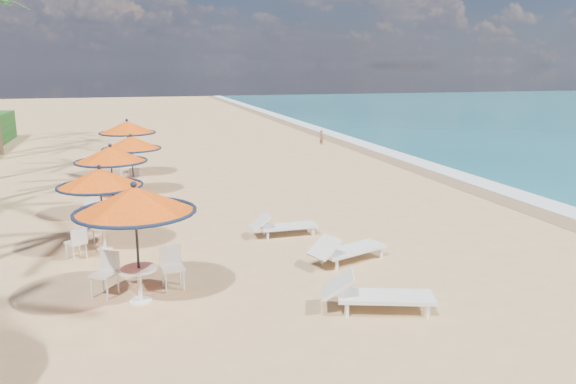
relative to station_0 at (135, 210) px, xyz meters
name	(u,v)px	position (x,y,z in m)	size (l,w,h in m)	color
ground	(353,283)	(4.59, -0.31, -1.93)	(160.00, 160.00, 0.00)	tan
foam_strip	(464,177)	(13.89, 9.69, -1.93)	(1.20, 140.00, 0.04)	white
wetsand_band	(446,178)	(12.99, 9.69, -1.93)	(1.40, 140.00, 0.02)	olive
station_0	(135,210)	(0.00, 0.00, 0.00)	(2.43, 2.43, 2.53)	black
station_1	(97,186)	(-0.89, 3.65, -0.20)	(2.18, 2.18, 2.28)	black
station_2	(111,161)	(-0.62, 7.04, -0.13)	(2.27, 2.27, 2.37)	black
station_3	(130,150)	(-0.04, 10.26, -0.26)	(2.20, 2.20, 2.29)	black
station_4	(127,132)	(-0.09, 13.96, -0.01)	(2.42, 2.42, 2.53)	black
lounger_near	(374,294)	(4.42, -1.79, -1.56)	(2.30, 1.35, 0.79)	silver
lounger_mid	(346,249)	(4.92, 0.98, -1.58)	(2.21, 1.36, 0.76)	silver
lounger_far	(282,225)	(4.00, 3.57, -1.61)	(1.90, 0.61, 0.68)	silver
person	(322,137)	(11.31, 21.11, -1.45)	(0.35, 0.23, 0.96)	#8B5A47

